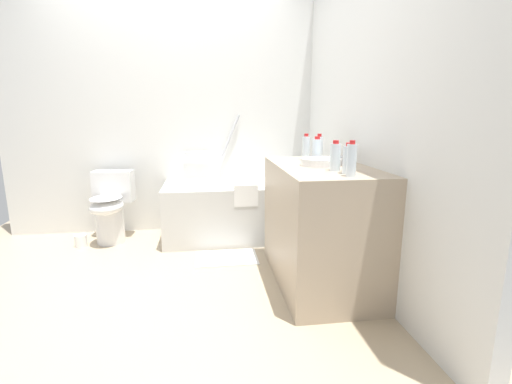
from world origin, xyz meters
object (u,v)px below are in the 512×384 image
object	(u,v)px
water_bottle_0	(306,147)
drinking_glass_1	(348,163)
sink_faucet	(345,161)
bathtub	(238,208)
water_bottle_5	(351,160)
bath_mat	(227,258)
toilet_paper_roll	(81,241)
water_bottle_1	(319,148)
toilet	(110,207)
water_bottle_4	(317,150)
water_bottle_3	(335,157)
water_bottle_2	(349,159)
sink_basin	(321,162)
drinking_glass_0	(317,153)

from	to	relation	value
water_bottle_0	drinking_glass_1	xyz separation A→B (m)	(0.09, -0.66, -0.04)
sink_faucet	drinking_glass_1	xyz separation A→B (m)	(-0.09, -0.29, 0.02)
bathtub	water_bottle_5	world-z (taller)	bathtub
drinking_glass_1	bath_mat	xyz separation A→B (m)	(-0.74, 0.80, -0.93)
toilet_paper_roll	water_bottle_0	bearing A→B (deg)	-17.08
drinking_glass_1	bath_mat	world-z (taller)	drinking_glass_1
water_bottle_0	water_bottle_1	bearing A→B (deg)	-55.64
water_bottle_5	toilet_paper_roll	world-z (taller)	water_bottle_5
bathtub	toilet	xyz separation A→B (m)	(-1.26, 0.04, 0.05)
water_bottle_4	drinking_glass_1	size ratio (longest dim) A/B	1.86
sink_faucet	water_bottle_3	size ratio (longest dim) A/B	0.77
bathtub	bath_mat	size ratio (longest dim) A/B	2.74
water_bottle_1	water_bottle_3	xyz separation A→B (m)	(-0.05, -0.51, -0.01)
water_bottle_1	water_bottle_2	xyz separation A→B (m)	(-0.01, -0.64, -0.01)
water_bottle_4	toilet_paper_roll	distance (m)	2.38
bathtub	sink_faucet	xyz separation A→B (m)	(0.68, -1.08, 0.61)
water_bottle_5	drinking_glass_1	distance (m)	0.20
water_bottle_5	sink_faucet	bearing A→B (deg)	72.78
bath_mat	toilet_paper_roll	distance (m)	1.44
toilet	water_bottle_5	bearing A→B (deg)	53.80
water_bottle_0	toilet_paper_roll	bearing A→B (deg)	162.92
water_bottle_3	water_bottle_5	xyz separation A→B (m)	(0.02, -0.23, 0.01)
bath_mat	toilet_paper_roll	world-z (taller)	toilet_paper_roll
sink_basin	water_bottle_3	xyz separation A→B (m)	(0.01, -0.25, 0.06)
toilet	drinking_glass_0	world-z (taller)	drinking_glass_0
water_bottle_5	water_bottle_1	bearing A→B (deg)	87.19
bathtub	sink_faucet	world-z (taller)	bathtub
bathtub	sink_basin	bearing A→B (deg)	-64.97
sink_faucet	toilet	bearing A→B (deg)	149.89
sink_basin	water_bottle_3	size ratio (longest dim) A/B	1.48
toilet	bath_mat	world-z (taller)	toilet
water_bottle_4	bath_mat	size ratio (longest dim) A/B	0.36
water_bottle_0	sink_basin	bearing A→B (deg)	-88.78
toilet_paper_roll	water_bottle_5	bearing A→B (deg)	-35.55
water_bottle_5	drinking_glass_1	world-z (taller)	water_bottle_5
toilet	water_bottle_4	size ratio (longest dim) A/B	3.57
toilet	toilet_paper_roll	distance (m)	0.41
toilet	drinking_glass_1	bearing A→B (deg)	58.06
bath_mat	drinking_glass_0	bearing A→B (deg)	-10.70
bathtub	toilet_paper_roll	world-z (taller)	bathtub
water_bottle_1	water_bottle_3	bearing A→B (deg)	-95.86
toilet	drinking_glass_1	xyz separation A→B (m)	(1.84, -1.41, 0.58)
water_bottle_1	toilet_paper_roll	world-z (taller)	water_bottle_1
water_bottle_2	water_bottle_4	bearing A→B (deg)	92.53
water_bottle_4	bath_mat	bearing A→B (deg)	155.74
water_bottle_2	toilet_paper_roll	xyz separation A→B (m)	(-2.07, 1.36, -0.91)
sink_basin	water_bottle_1	xyz separation A→B (m)	(0.07, 0.26, 0.07)
water_bottle_4	drinking_glass_1	distance (m)	0.49
water_bottle_4	water_bottle_1	bearing A→B (deg)	60.53
water_bottle_0	water_bottle_5	xyz separation A→B (m)	(0.04, -0.85, 0.00)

